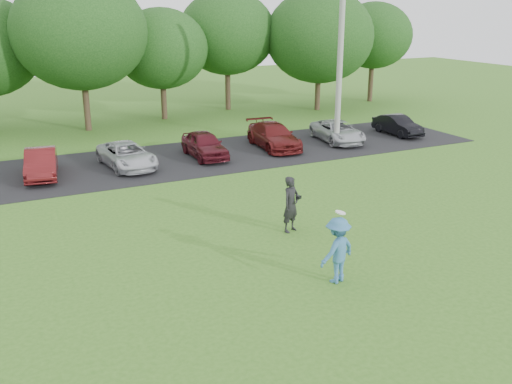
{
  "coord_description": "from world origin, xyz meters",
  "views": [
    {
      "loc": [
        -7.47,
        -11.88,
        6.94
      ],
      "look_at": [
        0.0,
        3.5,
        1.3
      ],
      "focal_mm": 40.0,
      "sensor_mm": 36.0,
      "label": 1
    }
  ],
  "objects": [
    {
      "name": "utility_pole",
      "position": [
        8.62,
        11.86,
        4.51
      ],
      "size": [
        0.28,
        0.28,
        9.02
      ],
      "primitive_type": "cylinder",
      "color": "gray",
      "rests_on": "ground"
    },
    {
      "name": "camera_bystander",
      "position": [
        0.97,
        2.96,
        0.91
      ],
      "size": [
        0.78,
        0.66,
        1.82
      ],
      "color": "black",
      "rests_on": "ground"
    },
    {
      "name": "parked_cars",
      "position": [
        0.57,
        12.83,
        0.6
      ],
      "size": [
        27.59,
        4.55,
        1.22
      ],
      "color": "black",
      "rests_on": "parking_lot"
    },
    {
      "name": "ground",
      "position": [
        0.0,
        0.0,
        0.0
      ],
      "size": [
        100.0,
        100.0,
        0.0
      ],
      "primitive_type": "plane",
      "color": "#34661D",
      "rests_on": "ground"
    },
    {
      "name": "tree_row",
      "position": [
        1.51,
        22.76,
        4.91
      ],
      "size": [
        42.39,
        9.85,
        8.64
      ],
      "color": "#38281C",
      "rests_on": "ground"
    },
    {
      "name": "frisbee_player",
      "position": [
        0.34,
        -0.63,
        0.89
      ],
      "size": [
        1.29,
        0.96,
        1.95
      ],
      "color": "teal",
      "rests_on": "ground"
    },
    {
      "name": "parking_lot",
      "position": [
        0.0,
        13.0,
        0.01
      ],
      "size": [
        32.0,
        6.5,
        0.03
      ],
      "primitive_type": "cube",
      "color": "black",
      "rests_on": "ground"
    }
  ]
}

